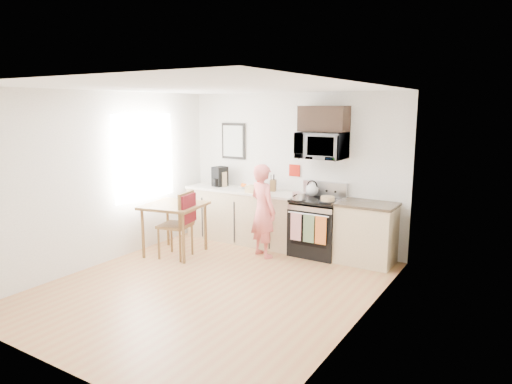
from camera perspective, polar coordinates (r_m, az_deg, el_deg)
The scene contains 28 objects.
floor at distance 6.25m, azimuth -5.50°, elevation -11.65°, with size 4.60×4.60×0.00m, color #A86941.
back_wall at distance 7.82m, azimuth 4.56°, elevation 2.74°, with size 4.00×0.04×2.60m, color beige.
front_wall at distance 4.34m, azimuth -24.53°, elevation -4.55°, with size 4.00×0.04×2.60m, color beige.
left_wall at distance 7.26m, azimuth -18.37°, elevation 1.64°, with size 0.04×4.60×2.60m, color beige.
right_wall at distance 4.96m, azimuth 13.00°, elevation -2.06°, with size 0.04×4.60×2.60m, color beige.
ceiling at distance 5.80m, azimuth -5.97°, elevation 12.89°, with size 4.00×4.60×0.04m, color white.
window at distance 7.74m, azimuth -13.77°, elevation 4.26°, with size 0.06×1.40×1.50m.
cabinet_left at distance 8.12m, azimuth -1.54°, elevation -3.04°, with size 2.10×0.60×0.90m, color tan.
countertop_left at distance 8.02m, azimuth -1.55°, elevation 0.22°, with size 2.14×0.64×0.04m, color beige.
cabinet_right at distance 7.18m, azimuth 13.59°, elevation -5.16°, with size 0.84×0.60×0.90m, color tan.
countertop_right at distance 7.07m, azimuth 13.76°, elevation -1.49°, with size 0.88×0.64×0.04m, color black.
range at distance 7.43m, azimuth 7.65°, elevation -4.52°, with size 0.76×0.70×1.16m.
microwave at distance 7.30m, azimuth 8.24°, elevation 5.75°, with size 0.76×0.51×0.42m, color #B0B0B5.
upper_cabinet at distance 7.32m, azimuth 8.48°, elevation 9.05°, with size 0.76×0.35×0.40m, color black.
wall_art at distance 8.36m, azimuth -2.84°, elevation 6.38°, with size 0.50×0.04×0.65m.
wall_trivet at distance 7.78m, azimuth 4.84°, elevation 2.70°, with size 0.20×0.02×0.20m, color #A4190E.
person at distance 7.22m, azimuth 0.88°, elevation -2.36°, with size 0.54×0.36×1.49m, color #D24039.
dining_table at distance 7.45m, azimuth -10.17°, elevation -2.22°, with size 0.90×0.90×0.83m.
chair at distance 7.22m, azimuth -9.08°, elevation -2.95°, with size 0.57×0.53×1.07m.
knife_block at distance 7.81m, azimuth 2.15°, elevation 0.82°, with size 0.09×0.13×0.20m, color brown.
utensil_crock at distance 7.97m, azimuth 0.56°, elevation 1.46°, with size 0.13×0.13×0.39m.
fruit_bowl at distance 8.07m, azimuth -1.64°, elevation 0.69°, with size 0.25×0.25×0.09m.
milk_carton at distance 8.28m, azimuth -4.15°, elevation 1.61°, with size 0.10×0.10×0.27m, color tan.
coffee_maker at distance 8.31m, azimuth -4.58°, elevation 1.86°, with size 0.24×0.32×0.36m.
bread_bag at distance 7.63m, azimuth -0.07°, elevation 0.32°, with size 0.33×0.16×0.12m, color tan.
cake at distance 7.10m, azimuth 8.95°, elevation -0.90°, with size 0.26×0.26×0.09m.
kettle at distance 7.50m, azimuth 7.03°, elevation 0.34°, with size 0.21×0.21×0.26m.
pot at distance 7.21m, azimuth 5.36°, elevation -0.51°, with size 0.21×0.36×0.11m.
Camera 1 is at (3.53, -4.59, 2.36)m, focal length 32.00 mm.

